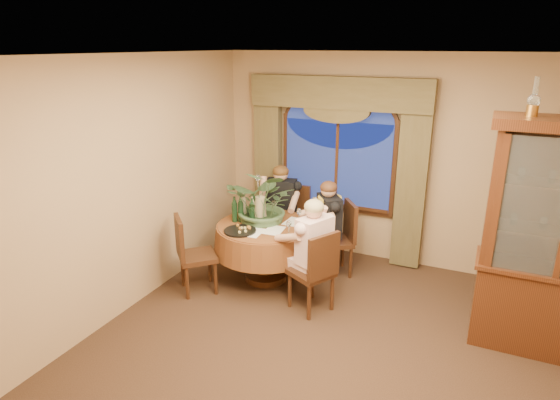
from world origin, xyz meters
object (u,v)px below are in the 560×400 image
at_px(stoneware_vase, 260,208).
at_px(wine_bottle_2, 252,208).
at_px(person_scarf, 329,228).
at_px(centerpiece_plant, 265,176).
at_px(china_cabinet, 558,243).
at_px(person_pink, 314,254).
at_px(oil_lamp_left, 534,97).
at_px(chair_back, 291,221).
at_px(person_back, 281,210).
at_px(chair_back_right, 335,239).
at_px(wine_bottle_4, 244,205).
at_px(dining_table, 266,252).
at_px(chair_front_left, 198,254).
at_px(wine_bottle_3, 254,205).
at_px(wine_bottle_5, 252,211).
at_px(olive_bowl, 267,224).
at_px(wine_bottle_1, 235,209).
at_px(wine_bottle_0, 241,209).
at_px(chair_right, 311,270).

distance_m(stoneware_vase, wine_bottle_2, 0.11).
height_order(person_scarf, centerpiece_plant, centerpiece_plant).
relative_size(china_cabinet, person_scarf, 1.80).
bearing_deg(china_cabinet, person_pink, -175.73).
relative_size(oil_lamp_left, chair_back, 0.35).
relative_size(person_back, wine_bottle_2, 3.99).
xyz_separation_m(chair_back, person_scarf, (0.69, -0.38, 0.15)).
bearing_deg(person_scarf, wine_bottle_2, 79.84).
distance_m(chair_back_right, wine_bottle_2, 1.15).
height_order(chair_back_right, person_pink, person_pink).
bearing_deg(wine_bottle_4, oil_lamp_left, -5.15).
relative_size(dining_table, chair_front_left, 1.36).
bearing_deg(centerpiece_plant, wine_bottle_3, 163.30).
xyz_separation_m(person_pink, wine_bottle_5, (-0.94, 0.31, 0.27)).
bearing_deg(stoneware_vase, person_pink, -27.02).
relative_size(dining_table, stoneware_vase, 4.20).
height_order(chair_front_left, wine_bottle_5, wine_bottle_5).
relative_size(china_cabinet, olive_bowl, 13.70).
distance_m(oil_lamp_left, wine_bottle_4, 3.45).
xyz_separation_m(chair_front_left, olive_bowl, (0.65, 0.58, 0.30)).
bearing_deg(wine_bottle_4, wine_bottle_2, -18.42).
distance_m(wine_bottle_1, wine_bottle_2, 0.22).
bearing_deg(dining_table, stoneware_vase, 137.31).
height_order(person_pink, wine_bottle_2, person_pink).
bearing_deg(wine_bottle_1, person_pink, -13.34).
distance_m(centerpiece_plant, wine_bottle_0, 0.53).
distance_m(oil_lamp_left, stoneware_vase, 3.24).
relative_size(china_cabinet, person_back, 1.73).
bearing_deg(wine_bottle_5, wine_bottle_0, 179.22).
bearing_deg(person_back, dining_table, 90.00).
distance_m(dining_table, chair_back_right, 0.91).
xyz_separation_m(chair_front_left, stoneware_vase, (0.49, 0.72, 0.43)).
bearing_deg(chair_right, centerpiece_plant, 85.57).
xyz_separation_m(centerpiece_plant, wine_bottle_2, (-0.15, -0.06, -0.43)).
xyz_separation_m(person_back, wine_bottle_3, (-0.11, -0.62, 0.26)).
distance_m(stoneware_vase, wine_bottle_0, 0.25).
distance_m(stoneware_vase, wine_bottle_5, 0.16).
distance_m(person_scarf, centerpiece_plant, 1.08).
relative_size(person_pink, wine_bottle_1, 3.90).
distance_m(person_pink, wine_bottle_3, 1.19).
distance_m(chair_right, wine_bottle_4, 1.33).
height_order(wine_bottle_0, wine_bottle_4, same).
relative_size(oil_lamp_left, stoneware_vase, 1.09).
relative_size(chair_front_left, person_back, 0.73).
bearing_deg(chair_back, china_cabinet, 159.79).
height_order(person_back, wine_bottle_3, person_back).
relative_size(person_pink, person_scarf, 1.02).
bearing_deg(chair_back, dining_table, 90.00).
bearing_deg(chair_right, olive_bowl, 90.05).
height_order(person_pink, wine_bottle_1, person_pink).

